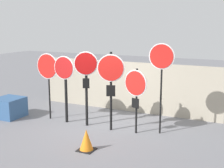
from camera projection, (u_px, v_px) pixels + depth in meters
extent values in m
plane|color=slate|center=(100.00, 127.00, 9.60)|extent=(40.00, 40.00, 0.00)
cube|color=#A89E89|center=(127.00, 86.00, 11.26)|extent=(6.79, 0.12, 1.79)
cylinder|color=black|center=(49.00, 90.00, 10.28)|extent=(0.05, 0.05, 1.96)
cylinder|color=white|center=(47.00, 66.00, 10.08)|extent=(0.84, 0.07, 0.84)
cylinder|color=red|center=(47.00, 66.00, 10.07)|extent=(0.78, 0.07, 0.78)
cylinder|color=black|center=(66.00, 90.00, 9.90)|extent=(0.09, 0.09, 2.14)
cylinder|color=white|center=(64.00, 68.00, 9.70)|extent=(0.74, 0.04, 0.74)
cylinder|color=red|center=(64.00, 68.00, 9.68)|extent=(0.68, 0.04, 0.68)
cylinder|color=black|center=(86.00, 91.00, 9.57)|extent=(0.08, 0.08, 2.20)
cylinder|color=white|center=(86.00, 63.00, 9.34)|extent=(0.67, 0.31, 0.72)
cylinder|color=#AD0F0F|center=(86.00, 64.00, 9.32)|extent=(0.62, 0.29, 0.66)
cube|color=black|center=(86.00, 83.00, 9.46)|extent=(0.20, 0.10, 0.30)
cylinder|color=black|center=(111.00, 92.00, 9.14)|extent=(0.07, 0.07, 2.34)
cylinder|color=white|center=(111.00, 68.00, 8.94)|extent=(0.75, 0.30, 0.79)
cylinder|color=red|center=(111.00, 68.00, 8.92)|extent=(0.70, 0.28, 0.73)
cube|color=black|center=(111.00, 91.00, 9.07)|extent=(0.25, 0.11, 0.33)
cylinder|color=black|center=(136.00, 101.00, 8.91)|extent=(0.06, 0.06, 1.90)
cylinder|color=white|center=(136.00, 83.00, 8.77)|extent=(0.73, 0.22, 0.75)
cylinder|color=red|center=(135.00, 83.00, 8.76)|extent=(0.67, 0.20, 0.69)
cube|color=black|center=(135.00, 103.00, 8.88)|extent=(0.24, 0.09, 0.28)
cylinder|color=black|center=(161.00, 92.00, 8.84)|extent=(0.05, 0.05, 2.47)
cylinder|color=white|center=(162.00, 56.00, 8.60)|extent=(0.73, 0.04, 0.73)
cylinder|color=red|center=(161.00, 56.00, 8.58)|extent=(0.67, 0.04, 0.67)
cube|color=black|center=(87.00, 150.00, 7.87)|extent=(0.41, 0.41, 0.02)
cone|color=orange|center=(86.00, 140.00, 7.81)|extent=(0.34, 0.34, 0.52)
cube|color=#335684|center=(9.00, 107.00, 10.59)|extent=(0.87, 0.89, 0.66)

